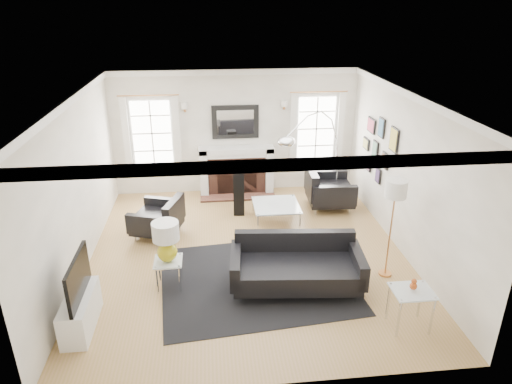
{
  "coord_description": "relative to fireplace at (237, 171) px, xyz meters",
  "views": [
    {
      "loc": [
        -0.6,
        -7.01,
        4.21
      ],
      "look_at": [
        0.18,
        0.3,
        1.07
      ],
      "focal_mm": 32.0,
      "sensor_mm": 36.0,
      "label": 1
    }
  ],
  "objects": [
    {
      "name": "fireplace",
      "position": [
        0.0,
        0.0,
        0.0
      ],
      "size": [
        1.7,
        0.69,
        1.11
      ],
      "color": "white",
      "rests_on": "floor"
    },
    {
      "name": "nesting_table",
      "position": [
        2.03,
        -4.96,
        -0.07
      ],
      "size": [
        0.54,
        0.45,
        0.6
      ],
      "color": "silver",
      "rests_on": "floor"
    },
    {
      "name": "coffee_table",
      "position": [
        0.68,
        -1.61,
        -0.17
      ],
      "size": [
        0.9,
        0.9,
        0.4
      ],
      "color": "silver",
      "rests_on": "floor"
    },
    {
      "name": "window_right",
      "position": [
        1.85,
        0.16,
        0.92
      ],
      "size": [
        1.24,
        0.15,
        1.62
      ],
      "color": "white",
      "rests_on": "back_wall"
    },
    {
      "name": "back_wall",
      "position": [
        0.0,
        0.21,
        0.86
      ],
      "size": [
        5.5,
        0.04,
        2.8
      ],
      "primitive_type": "cube",
      "color": "white",
      "rests_on": "floor"
    },
    {
      "name": "armchair_left",
      "position": [
        -1.59,
        -1.91,
        -0.19
      ],
      "size": [
        1.06,
        1.13,
        0.63
      ],
      "color": "black",
      "rests_on": "floor"
    },
    {
      "name": "sofa",
      "position": [
        0.67,
        -3.83,
        -0.18
      ],
      "size": [
        2.1,
        1.11,
        0.66
      ],
      "color": "black",
      "rests_on": "floor"
    },
    {
      "name": "stick_floor_lamp",
      "position": [
        2.2,
        -3.67,
        0.91
      ],
      "size": [
        0.34,
        0.34,
        1.67
      ],
      "color": "#C68044",
      "rests_on": "floor"
    },
    {
      "name": "ceiling",
      "position": [
        0.0,
        -2.79,
        2.26
      ],
      "size": [
        5.5,
        6.0,
        0.02
      ],
      "primitive_type": "cube",
      "color": "white",
      "rests_on": "back_wall"
    },
    {
      "name": "mantel_mirror",
      "position": [
        0.0,
        0.16,
        1.11
      ],
      "size": [
        1.05,
        0.07,
        0.75
      ],
      "color": "black",
      "rests_on": "back_wall"
    },
    {
      "name": "tv_unit",
      "position": [
        -2.44,
        -4.49,
        -0.21
      ],
      "size": [
        0.35,
        1.0,
        1.09
      ],
      "color": "white",
      "rests_on": "floor"
    },
    {
      "name": "gallery_wall",
      "position": [
        2.72,
        -1.5,
        0.99
      ],
      "size": [
        0.04,
        1.73,
        1.29
      ],
      "color": "black",
      "rests_on": "right_wall"
    },
    {
      "name": "arc_floor_lamp",
      "position": [
        1.46,
        -1.37,
        0.69
      ],
      "size": [
        1.61,
        1.49,
        2.28
      ],
      "color": "white",
      "rests_on": "floor"
    },
    {
      "name": "front_wall",
      "position": [
        0.0,
        -5.79,
        0.86
      ],
      "size": [
        5.5,
        0.04,
        2.8
      ],
      "primitive_type": "cube",
      "color": "white",
      "rests_on": "floor"
    },
    {
      "name": "armchair_right",
      "position": [
        1.87,
        -1.0,
        -0.15
      ],
      "size": [
        1.0,
        1.1,
        0.71
      ],
      "color": "black",
      "rests_on": "floor"
    },
    {
      "name": "gourd_lamp",
      "position": [
        -1.31,
        -3.64,
        0.31
      ],
      "size": [
        0.41,
        0.41,
        0.65
      ],
      "color": "gold",
      "rests_on": "side_table_left"
    },
    {
      "name": "side_table_left",
      "position": [
        -1.31,
        -3.64,
        -0.17
      ],
      "size": [
        0.43,
        0.43,
        0.47
      ],
      "color": "silver",
      "rests_on": "floor"
    },
    {
      "name": "crown_molding",
      "position": [
        0.0,
        -2.79,
        2.2
      ],
      "size": [
        5.5,
        6.0,
        0.12
      ],
      "primitive_type": "cube",
      "color": "white",
      "rests_on": "back_wall"
    },
    {
      "name": "orange_vase",
      "position": [
        2.03,
        -4.96,
        0.14
      ],
      "size": [
        0.1,
        0.1,
        0.16
      ],
      "color": "#B74917",
      "rests_on": "nesting_table"
    },
    {
      "name": "area_rug",
      "position": [
        0.07,
        -3.61,
        -0.54
      ],
      "size": [
        3.23,
        2.78,
        0.01
      ],
      "primitive_type": "cube",
      "rotation": [
        0.0,
        0.0,
        0.1
      ],
      "color": "black",
      "rests_on": "floor"
    },
    {
      "name": "window_left",
      "position": [
        -1.85,
        0.16,
        0.92
      ],
      "size": [
        1.24,
        0.15,
        1.62
      ],
      "color": "white",
      "rests_on": "back_wall"
    },
    {
      "name": "floor",
      "position": [
        0.0,
        -2.79,
        -0.54
      ],
      "size": [
        6.0,
        6.0,
        0.0
      ],
      "primitive_type": "plane",
      "color": "#A07C43",
      "rests_on": "ground"
    },
    {
      "name": "left_wall",
      "position": [
        -2.75,
        -2.79,
        0.86
      ],
      "size": [
        0.04,
        6.0,
        2.8
      ],
      "primitive_type": "cube",
      "color": "white",
      "rests_on": "floor"
    },
    {
      "name": "right_wall",
      "position": [
        2.75,
        -2.79,
        0.86
      ],
      "size": [
        0.04,
        6.0,
        2.8
      ],
      "primitive_type": "cube",
      "color": "white",
      "rests_on": "floor"
    },
    {
      "name": "speaker_tower",
      "position": [
        -0.03,
        -1.13,
        0.02
      ],
      "size": [
        0.24,
        0.24,
        1.12
      ],
      "primitive_type": "cube",
      "rotation": [
        0.0,
        0.0,
        -0.07
      ],
      "color": "black",
      "rests_on": "floor"
    }
  ]
}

